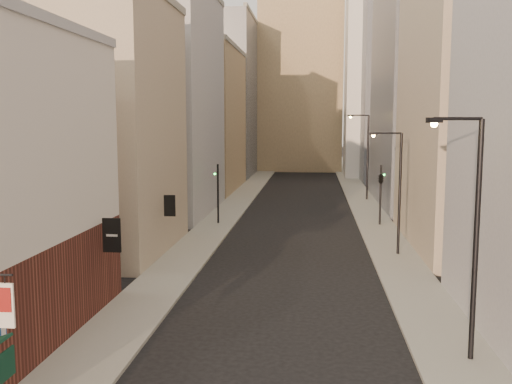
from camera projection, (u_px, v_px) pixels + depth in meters
name	position (u px, v px, depth m)	size (l,w,h in m)	color
sidewalk_left	(244.00, 195.00, 65.47)	(3.00, 140.00, 0.15)	gray
sidewalk_right	(359.00, 196.00, 64.17)	(3.00, 140.00, 0.15)	gray
left_bldg_beige	(104.00, 129.00, 36.40)	(8.00, 12.00, 16.00)	gray
left_bldg_grey	(167.00, 104.00, 51.95)	(8.00, 16.00, 20.00)	#98989C
left_bldg_tan	(205.00, 121.00, 69.90)	(8.00, 18.00, 17.00)	#8D7756
left_bldg_wingrid	(229.00, 98.00, 89.21)	(8.00, 20.00, 24.00)	gray
right_bldg_beige	(476.00, 98.00, 37.71)	(8.00, 16.00, 20.00)	gray
right_bldg_wingrid	(421.00, 76.00, 57.08)	(8.00, 20.00, 26.00)	gray
highrise	(431.00, 2.00, 82.54)	(21.00, 23.00, 51.20)	gray
clock_tower	(301.00, 68.00, 99.26)	(14.00, 14.00, 44.90)	#8D7756
white_tower	(374.00, 52.00, 84.22)	(8.00, 8.00, 41.50)	silver
streetlamp_near	(472.00, 226.00, 19.53)	(2.11, 1.11, 8.65)	black
streetlamp_mid	(397.00, 186.00, 35.58)	(2.05, 0.30, 7.81)	black
streetlamp_far	(366.00, 152.00, 60.34)	(2.34, 0.85, 9.14)	black
traffic_light_left	(218.00, 184.00, 46.55)	(0.52, 0.38, 5.00)	black
traffic_light_right	(381.00, 179.00, 45.80)	(0.72, 0.72, 5.00)	black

